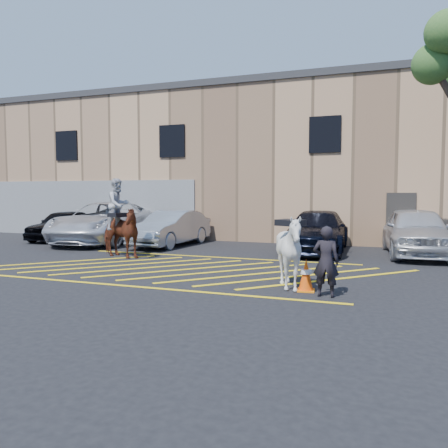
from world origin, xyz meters
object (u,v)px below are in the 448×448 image
(car_white_pickup, at_px, (106,222))
(mounted_bay, at_px, (119,226))
(car_silver_sedan, at_px, (171,228))
(handler, at_px, (326,262))
(car_black_suv, at_px, (64,225))
(car_blue_suv, at_px, (317,231))
(saddled_white, at_px, (290,252))
(traffic_cone, at_px, (306,275))
(car_white_suv, at_px, (416,231))

(car_white_pickup, bearing_deg, mounted_bay, -57.19)
(car_silver_sedan, xyz_separation_m, handler, (7.08, -6.95, 0.03))
(car_black_suv, height_order, car_silver_sedan, car_silver_sedan)
(car_blue_suv, distance_m, saddled_white, 6.77)
(car_black_suv, xyz_separation_m, mounted_bay, (5.53, -3.92, 0.38))
(car_blue_suv, relative_size, traffic_cone, 7.10)
(traffic_cone, bearing_deg, car_black_suv, 150.81)
(car_blue_suv, relative_size, handler, 3.44)
(car_white_pickup, xyz_separation_m, handler, (10.38, -7.13, -0.14))
(car_silver_sedan, distance_m, mounted_bay, 3.60)
(car_white_pickup, distance_m, saddled_white, 11.63)
(car_white_pickup, relative_size, traffic_cone, 8.79)
(car_white_pickup, relative_size, car_silver_sedan, 1.45)
(car_white_suv, xyz_separation_m, handler, (-2.28, -7.31, -0.10))
(car_silver_sedan, height_order, saddled_white, saddled_white)
(handler, distance_m, traffic_cone, 0.73)
(car_silver_sedan, xyz_separation_m, car_blue_suv, (5.95, 0.28, 0.02))
(car_blue_suv, xyz_separation_m, saddled_white, (0.29, -6.77, 0.11))
(car_white_suv, bearing_deg, mounted_bay, -161.39)
(car_silver_sedan, bearing_deg, handler, -39.90)
(saddled_white, bearing_deg, car_blue_suv, 92.43)
(car_white_pickup, bearing_deg, traffic_cone, -40.90)
(car_white_suv, relative_size, mounted_bay, 1.88)
(saddled_white, bearing_deg, car_black_suv, 150.25)
(car_silver_sedan, relative_size, handler, 2.93)
(car_silver_sedan, bearing_deg, car_blue_suv, 7.20)
(handler, distance_m, saddled_white, 0.97)
(car_white_pickup, bearing_deg, car_white_suv, -5.92)
(car_black_suv, distance_m, traffic_cone, 14.13)
(car_silver_sedan, relative_size, car_blue_suv, 0.85)
(car_black_suv, bearing_deg, car_white_pickup, -9.36)
(saddled_white, bearing_deg, car_white_pickup, 144.99)
(car_blue_suv, bearing_deg, handler, -82.19)
(car_white_pickup, height_order, handler, car_white_pickup)
(car_blue_suv, distance_m, car_white_suv, 3.42)
(car_white_pickup, height_order, car_white_suv, car_white_pickup)
(mounted_bay, bearing_deg, car_blue_suv, 32.17)
(car_silver_sedan, bearing_deg, car_white_suv, 6.72)
(car_silver_sedan, relative_size, mounted_bay, 1.65)
(car_black_suv, distance_m, car_blue_suv, 11.67)
(car_silver_sedan, height_order, handler, handler)
(car_black_suv, relative_size, car_white_suv, 0.82)
(saddled_white, relative_size, traffic_cone, 2.69)
(car_silver_sedan, relative_size, saddled_white, 2.25)
(car_black_suv, relative_size, car_silver_sedan, 0.93)
(mounted_bay, bearing_deg, car_white_pickup, 129.52)
(car_silver_sedan, distance_m, car_white_suv, 9.37)
(car_silver_sedan, distance_m, saddled_white, 9.00)
(car_silver_sedan, xyz_separation_m, saddled_white, (6.23, -6.49, 0.14))
(car_black_suv, bearing_deg, saddled_white, -35.33)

